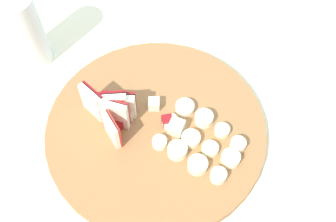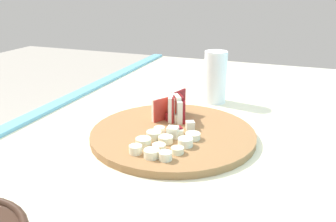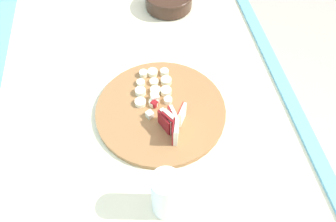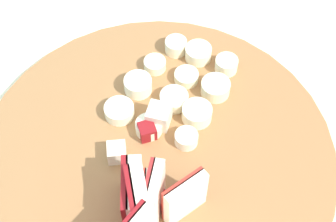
# 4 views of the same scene
# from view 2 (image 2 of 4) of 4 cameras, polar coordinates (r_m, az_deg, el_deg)

# --- Properties ---
(cutting_board) EXTENTS (0.34, 0.34, 0.01)m
(cutting_board) POSITION_cam_2_polar(r_m,az_deg,el_deg) (0.74, 0.80, -3.75)
(cutting_board) COLOR olive
(cutting_board) RESTS_ON tiled_countertop
(apple_wedge_fan) EXTENTS (0.09, 0.08, 0.06)m
(apple_wedge_fan) POSITION_cam_2_polar(r_m,az_deg,el_deg) (0.79, 1.15, 0.61)
(apple_wedge_fan) COLOR #B22D23
(apple_wedge_fan) RESTS_ON cutting_board
(apple_dice_pile) EXTENTS (0.11, 0.08, 0.02)m
(apple_dice_pile) POSITION_cam_2_polar(r_m,az_deg,el_deg) (0.74, 1.40, -2.22)
(apple_dice_pile) COLOR maroon
(apple_dice_pile) RESTS_ON cutting_board
(banana_slice_rows) EXTENTS (0.13, 0.11, 0.02)m
(banana_slice_rows) POSITION_cam_2_polar(r_m,az_deg,el_deg) (0.67, -0.68, -5.07)
(banana_slice_rows) COLOR white
(banana_slice_rows) RESTS_ON cutting_board
(small_jar) EXTENTS (0.06, 0.06, 0.14)m
(small_jar) POSITION_cam_2_polar(r_m,az_deg,el_deg) (0.95, 7.66, 5.47)
(small_jar) COLOR white
(small_jar) RESTS_ON tiled_countertop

